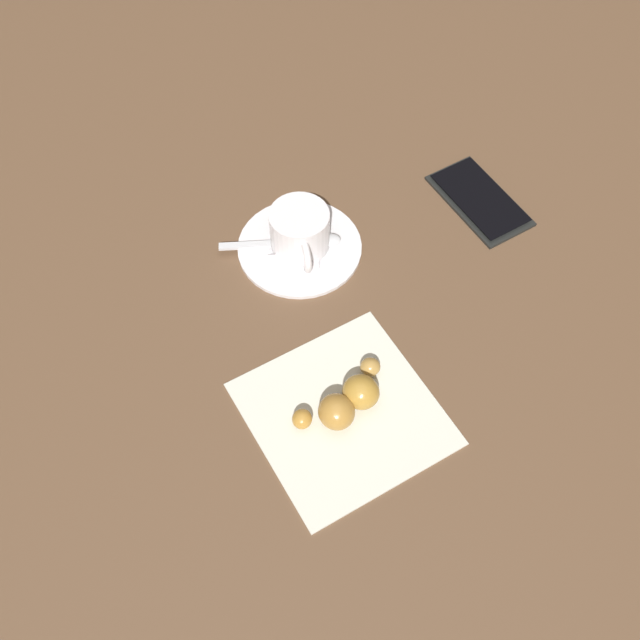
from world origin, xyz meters
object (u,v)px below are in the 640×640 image
(sugar_packet, at_px, (292,262))
(croissant, at_px, (348,400))
(napkin, at_px, (343,413))
(teaspoon, at_px, (300,242))
(espresso_cup, at_px, (300,230))
(saucer, at_px, (300,246))
(cell_phone, at_px, (480,200))

(sugar_packet, height_order, croissant, croissant)
(croissant, bearing_deg, napkin, -47.58)
(sugar_packet, bearing_deg, teaspoon, 71.81)
(espresso_cup, bearing_deg, napkin, -1.11)
(teaspoon, xyz_separation_m, sugar_packet, (0.03, -0.01, 0.00))
(teaspoon, bearing_deg, croissant, 0.29)
(saucer, bearing_deg, napkin, -0.99)
(saucer, bearing_deg, espresso_cup, 10.94)
(espresso_cup, xyz_separation_m, teaspoon, (-0.00, -0.00, -0.02))
(saucer, bearing_deg, sugar_packet, -27.95)
(espresso_cup, distance_m, cell_phone, 0.23)
(sugar_packet, relative_size, cell_phone, 0.40)
(sugar_packet, height_order, napkin, sugar_packet)
(teaspoon, bearing_deg, napkin, -1.08)
(sugar_packet, height_order, cell_phone, sugar_packet)
(teaspoon, distance_m, sugar_packet, 0.03)
(napkin, xyz_separation_m, cell_phone, (-0.24, 0.23, 0.00))
(saucer, xyz_separation_m, espresso_cup, (0.00, 0.00, 0.03))
(saucer, distance_m, teaspoon, 0.01)
(teaspoon, distance_m, croissant, 0.21)
(saucer, relative_size, napkin, 0.79)
(croissant, height_order, cell_phone, croissant)
(espresso_cup, relative_size, cell_phone, 0.64)
(teaspoon, height_order, cell_phone, teaspoon)
(sugar_packet, distance_m, cell_phone, 0.25)
(sugar_packet, bearing_deg, croissant, -74.65)
(sugar_packet, relative_size, napkin, 0.32)
(espresso_cup, distance_m, croissant, 0.21)
(espresso_cup, bearing_deg, sugar_packet, -30.76)
(napkin, bearing_deg, teaspoon, 178.92)
(teaspoon, bearing_deg, sugar_packet, -28.78)
(saucer, height_order, teaspoon, teaspoon)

